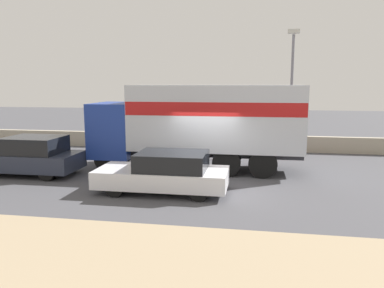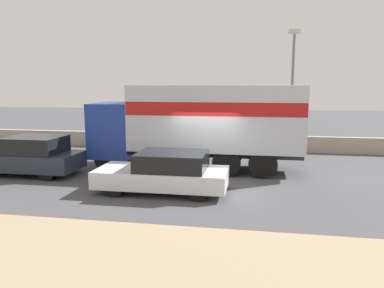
# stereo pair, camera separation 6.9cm
# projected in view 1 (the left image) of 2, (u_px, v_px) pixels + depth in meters

# --- Properties ---
(ground_plane) EXTENTS (80.00, 80.00, 0.00)m
(ground_plane) POSITION_uv_depth(u_px,v_px,m) (200.00, 186.00, 13.14)
(ground_plane) COLOR #47474C
(dirt_shoulder_foreground) EXTENTS (60.00, 5.72, 0.04)m
(dirt_shoulder_foreground) POSITION_uv_depth(u_px,v_px,m) (144.00, 287.00, 6.55)
(dirt_shoulder_foreground) COLOR #9E896B
(dirt_shoulder_foreground) RESTS_ON ground_plane
(stone_wall_backdrop) EXTENTS (60.00, 0.35, 0.84)m
(stone_wall_backdrop) POSITION_uv_depth(u_px,v_px,m) (220.00, 142.00, 20.31)
(stone_wall_backdrop) COLOR #A39984
(stone_wall_backdrop) RESTS_ON ground_plane
(street_lamp) EXTENTS (0.56, 0.28, 6.19)m
(street_lamp) POSITION_uv_depth(u_px,v_px,m) (292.00, 82.00, 18.72)
(street_lamp) COLOR slate
(street_lamp) RESTS_ON ground_plane
(box_truck) EXTENTS (8.61, 2.48, 3.49)m
(box_truck) POSITION_uv_depth(u_px,v_px,m) (201.00, 120.00, 15.31)
(box_truck) COLOR navy
(box_truck) RESTS_ON ground_plane
(car_hatchback) EXTENTS (4.31, 1.87, 1.34)m
(car_hatchback) POSITION_uv_depth(u_px,v_px,m) (165.00, 172.00, 12.31)
(car_hatchback) COLOR silver
(car_hatchback) RESTS_ON ground_plane
(car_sedan_second) EXTENTS (4.04, 1.84, 1.51)m
(car_sedan_second) POSITION_uv_depth(u_px,v_px,m) (30.00, 156.00, 14.67)
(car_sedan_second) COLOR #282D3D
(car_sedan_second) RESTS_ON ground_plane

